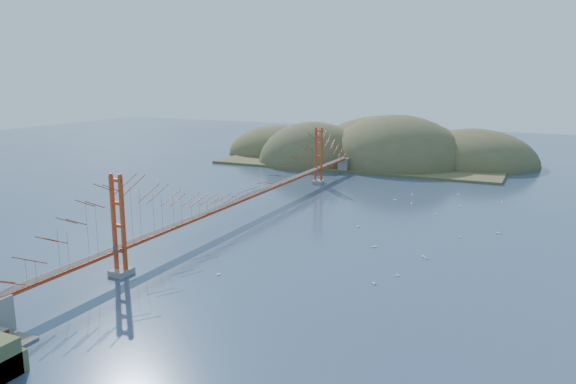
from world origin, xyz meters
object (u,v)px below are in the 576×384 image
at_px(sailboat_2, 426,257).
at_px(sailboat_0, 358,226).
at_px(bridge, 249,173).
at_px(sailboat_1, 423,256).

bearing_deg(sailboat_2, sailboat_0, 139.25).
height_order(bridge, sailboat_1, bridge).
bearing_deg(bridge, sailboat_0, 2.67).
bearing_deg(sailboat_2, sailboat_1, 128.91).
height_order(sailboat_1, sailboat_0, sailboat_1).
distance_m(sailboat_1, sailboat_2, 0.61).
xyz_separation_m(sailboat_1, sailboat_0, (-11.86, 10.07, -0.00)).
relative_size(sailboat_0, sailboat_2, 1.13).
bearing_deg(sailboat_1, sailboat_0, 139.66).
relative_size(bridge, sailboat_1, 138.46).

